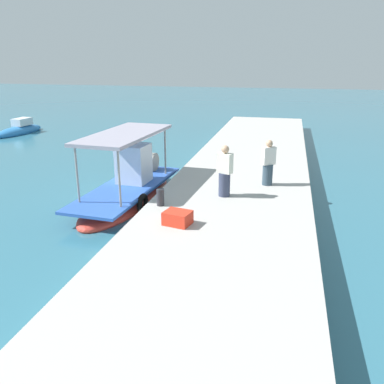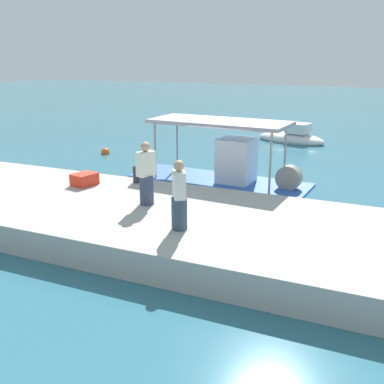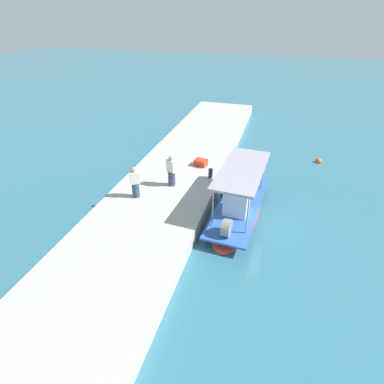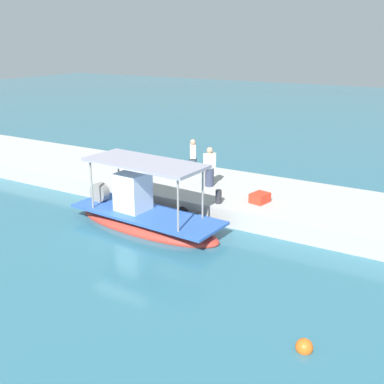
{
  "view_description": "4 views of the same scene",
  "coord_description": "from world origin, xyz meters",
  "px_view_note": "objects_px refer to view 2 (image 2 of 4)",
  "views": [
    {
      "loc": [
        -14.15,
        -5.9,
        5.2
      ],
      "look_at": [
        -1.07,
        -2.82,
        0.74
      ],
      "focal_mm": 38.3,
      "sensor_mm": 36.0,
      "label": 1
    },
    {
      "loc": [
        4.79,
        -14.32,
        4.65
      ],
      "look_at": [
        -0.31,
        -2.82,
        0.86
      ],
      "focal_mm": 42.62,
      "sensor_mm": 36.0,
      "label": 2
    },
    {
      "loc": [
        12.28,
        1.17,
        9.01
      ],
      "look_at": [
        0.1,
        -2.44,
        1.27
      ],
      "focal_mm": 28.6,
      "sensor_mm": 36.0,
      "label": 3
    },
    {
      "loc": [
        -10.41,
        13.23,
        6.9
      ],
      "look_at": [
        -1.05,
        -2.65,
        0.79
      ],
      "focal_mm": 43.7,
      "sensor_mm": 36.0,
      "label": 4
    }
  ],
  "objects_px": {
    "cargo_crate": "(84,179)",
    "mooring_bollard": "(137,174)",
    "moored_boat_near": "(292,138)",
    "fisherman_near_bollard": "(179,199)",
    "main_fishing_boat": "(221,183)",
    "marker_buoy": "(105,152)",
    "fisherman_by_crate": "(146,176)"
  },
  "relations": [
    {
      "from": "mooring_bollard",
      "to": "moored_boat_near",
      "type": "height_order",
      "value": "mooring_bollard"
    },
    {
      "from": "fisherman_near_bollard",
      "to": "moored_boat_near",
      "type": "height_order",
      "value": "fisherman_near_bollard"
    },
    {
      "from": "fisherman_near_bollard",
      "to": "marker_buoy",
      "type": "xyz_separation_m",
      "value": [
        -8.48,
        9.33,
        -1.39
      ]
    },
    {
      "from": "cargo_crate",
      "to": "marker_buoy",
      "type": "height_order",
      "value": "cargo_crate"
    },
    {
      "from": "fisherman_near_bollard",
      "to": "cargo_crate",
      "type": "bearing_deg",
      "value": 153.03
    },
    {
      "from": "main_fishing_boat",
      "to": "mooring_bollard",
      "type": "xyz_separation_m",
      "value": [
        -2.18,
        -1.95,
        0.55
      ]
    },
    {
      "from": "main_fishing_boat",
      "to": "moored_boat_near",
      "type": "relative_size",
      "value": 1.56
    },
    {
      "from": "main_fishing_boat",
      "to": "mooring_bollard",
      "type": "bearing_deg",
      "value": -138.16
    },
    {
      "from": "fisherman_by_crate",
      "to": "marker_buoy",
      "type": "height_order",
      "value": "fisherman_by_crate"
    },
    {
      "from": "main_fishing_boat",
      "to": "marker_buoy",
      "type": "xyz_separation_m",
      "value": [
        -7.64,
        4.24,
        -0.36
      ]
    },
    {
      "from": "fisherman_near_bollard",
      "to": "moored_boat_near",
      "type": "relative_size",
      "value": 0.4
    },
    {
      "from": "main_fishing_boat",
      "to": "fisherman_by_crate",
      "type": "xyz_separation_m",
      "value": [
        -0.79,
        -3.75,
        1.07
      ]
    },
    {
      "from": "cargo_crate",
      "to": "mooring_bollard",
      "type": "bearing_deg",
      "value": 34.36
    },
    {
      "from": "fisherman_near_bollard",
      "to": "moored_boat_near",
      "type": "bearing_deg",
      "value": 92.78
    },
    {
      "from": "mooring_bollard",
      "to": "cargo_crate",
      "type": "relative_size",
      "value": 0.75
    },
    {
      "from": "main_fishing_boat",
      "to": "moored_boat_near",
      "type": "height_order",
      "value": "main_fishing_boat"
    },
    {
      "from": "marker_buoy",
      "to": "moored_boat_near",
      "type": "bearing_deg",
      "value": 42.02
    },
    {
      "from": "cargo_crate",
      "to": "marker_buoy",
      "type": "distance_m",
      "value": 8.26
    },
    {
      "from": "moored_boat_near",
      "to": "fisherman_by_crate",
      "type": "bearing_deg",
      "value": -93.2
    },
    {
      "from": "cargo_crate",
      "to": "fisherman_by_crate",
      "type": "bearing_deg",
      "value": -17.89
    },
    {
      "from": "fisherman_near_bollard",
      "to": "moored_boat_near",
      "type": "xyz_separation_m",
      "value": [
        -0.79,
        16.25,
        -1.26
      ]
    },
    {
      "from": "main_fishing_boat",
      "to": "mooring_bollard",
      "type": "height_order",
      "value": "main_fishing_boat"
    },
    {
      "from": "cargo_crate",
      "to": "marker_buoy",
      "type": "bearing_deg",
      "value": 120.06
    },
    {
      "from": "main_fishing_boat",
      "to": "marker_buoy",
      "type": "distance_m",
      "value": 8.74
    },
    {
      "from": "fisherman_by_crate",
      "to": "cargo_crate",
      "type": "distance_m",
      "value": 2.94
    },
    {
      "from": "cargo_crate",
      "to": "moored_boat_near",
      "type": "relative_size",
      "value": 0.17
    },
    {
      "from": "cargo_crate",
      "to": "marker_buoy",
      "type": "xyz_separation_m",
      "value": [
        -4.11,
        7.11,
        -0.83
      ]
    },
    {
      "from": "main_fishing_boat",
      "to": "fisherman_near_bollard",
      "type": "xyz_separation_m",
      "value": [
        0.83,
        -5.09,
        1.03
      ]
    },
    {
      "from": "fisherman_near_bollard",
      "to": "cargo_crate",
      "type": "height_order",
      "value": "fisherman_near_bollard"
    },
    {
      "from": "marker_buoy",
      "to": "fisherman_near_bollard",
      "type": "bearing_deg",
      "value": -47.74
    },
    {
      "from": "main_fishing_boat",
      "to": "mooring_bollard",
      "type": "relative_size",
      "value": 12.04
    },
    {
      "from": "main_fishing_boat",
      "to": "cargo_crate",
      "type": "relative_size",
      "value": 9.05
    }
  ]
}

